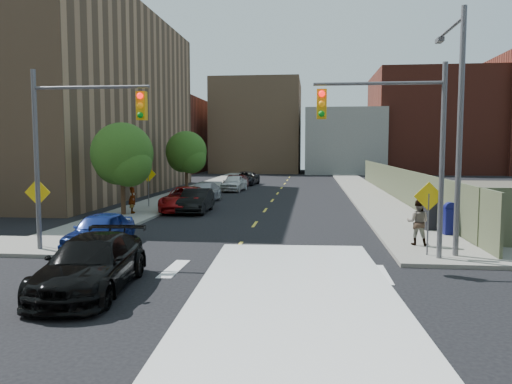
% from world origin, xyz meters
% --- Properties ---
extents(ground, '(160.00, 160.00, 0.00)m').
position_xyz_m(ground, '(0.00, 0.00, 0.00)').
color(ground, black).
rests_on(ground, ground).
extents(sidewalk_nw, '(3.50, 73.00, 0.15)m').
position_xyz_m(sidewalk_nw, '(-7.75, 41.50, 0.07)').
color(sidewalk_nw, gray).
rests_on(sidewalk_nw, ground).
extents(sidewalk_ne, '(3.50, 73.00, 0.15)m').
position_xyz_m(sidewalk_ne, '(7.75, 41.50, 0.07)').
color(sidewalk_ne, gray).
rests_on(sidewalk_ne, ground).
extents(fence_north, '(0.12, 44.00, 2.50)m').
position_xyz_m(fence_north, '(9.60, 28.00, 1.25)').
color(fence_north, '#525C40').
rests_on(fence_north, ground).
extents(building_nw, '(22.00, 30.00, 16.00)m').
position_xyz_m(building_nw, '(-22.00, 30.00, 8.00)').
color(building_nw, '#8C6B4C').
rests_on(building_nw, ground).
extents(bg_bldg_west, '(14.00, 18.00, 12.00)m').
position_xyz_m(bg_bldg_west, '(-22.00, 70.00, 6.00)').
color(bg_bldg_west, '#592319').
rests_on(bg_bldg_west, ground).
extents(bg_bldg_midwest, '(14.00, 16.00, 15.00)m').
position_xyz_m(bg_bldg_midwest, '(-6.00, 72.00, 7.50)').
color(bg_bldg_midwest, '#8C6B4C').
rests_on(bg_bldg_midwest, ground).
extents(bg_bldg_center, '(12.00, 16.00, 10.00)m').
position_xyz_m(bg_bldg_center, '(8.00, 70.00, 5.00)').
color(bg_bldg_center, gray).
rests_on(bg_bldg_center, ground).
extents(bg_bldg_east, '(18.00, 18.00, 16.00)m').
position_xyz_m(bg_bldg_east, '(22.00, 72.00, 8.00)').
color(bg_bldg_east, '#592319').
rests_on(bg_bldg_east, ground).
extents(signal_nw, '(4.59, 0.30, 7.00)m').
position_xyz_m(signal_nw, '(-5.98, 6.00, 4.53)').
color(signal_nw, '#59595E').
rests_on(signal_nw, ground).
extents(signal_ne, '(4.59, 0.30, 7.00)m').
position_xyz_m(signal_ne, '(5.98, 6.00, 4.53)').
color(signal_ne, '#59595E').
rests_on(signal_ne, ground).
extents(streetlight_ne, '(0.25, 3.70, 9.00)m').
position_xyz_m(streetlight_ne, '(8.20, 6.90, 5.22)').
color(streetlight_ne, '#59595E').
rests_on(streetlight_ne, ground).
extents(warn_sign_nw, '(1.06, 0.06, 2.83)m').
position_xyz_m(warn_sign_nw, '(-7.80, 6.50, 1.99)').
color(warn_sign_nw, '#59595E').
rests_on(warn_sign_nw, ground).
extents(warn_sign_ne, '(1.06, 0.06, 2.83)m').
position_xyz_m(warn_sign_ne, '(7.20, 6.50, 1.99)').
color(warn_sign_ne, '#59595E').
rests_on(warn_sign_ne, ground).
extents(warn_sign_midwest, '(1.06, 0.06, 2.83)m').
position_xyz_m(warn_sign_midwest, '(-7.80, 20.00, 1.99)').
color(warn_sign_midwest, '#59595E').
rests_on(warn_sign_midwest, ground).
extents(tree_west_near, '(3.66, 3.64, 5.52)m').
position_xyz_m(tree_west_near, '(-8.00, 16.05, 3.48)').
color(tree_west_near, '#332114').
rests_on(tree_west_near, ground).
extents(tree_west_far, '(3.66, 3.64, 5.52)m').
position_xyz_m(tree_west_far, '(-8.00, 31.05, 3.48)').
color(tree_west_far, '#332114').
rests_on(tree_west_far, ground).
extents(parked_car_blue, '(1.75, 4.27, 1.45)m').
position_xyz_m(parked_car_blue, '(-5.50, 7.00, 0.72)').
color(parked_car_blue, navy).
rests_on(parked_car_blue, ground).
extents(parked_car_black, '(1.67, 4.54, 1.49)m').
position_xyz_m(parked_car_black, '(-4.20, 18.40, 0.74)').
color(parked_car_black, black).
rests_on(parked_car_black, ground).
extents(parked_car_red, '(2.85, 5.76, 1.57)m').
position_xyz_m(parked_car_red, '(-4.99, 18.93, 0.78)').
color(parked_car_red, '#9C0F10').
rests_on(parked_car_red, ground).
extents(parked_car_silver, '(2.27, 5.06, 1.44)m').
position_xyz_m(parked_car_silver, '(-5.05, 24.38, 0.72)').
color(parked_car_silver, '#A9ABB1').
rests_on(parked_car_silver, ground).
extents(parked_car_white, '(2.24, 4.67, 1.54)m').
position_xyz_m(parked_car_white, '(-4.20, 33.87, 0.77)').
color(parked_car_white, silver).
rests_on(parked_car_white, ground).
extents(parked_car_maroon, '(1.91, 4.44, 1.42)m').
position_xyz_m(parked_car_maroon, '(-4.20, 34.97, 0.71)').
color(parked_car_maroon, '#380B0B').
rests_on(parked_car_maroon, ground).
extents(parked_car_grey, '(2.87, 5.43, 1.46)m').
position_xyz_m(parked_car_grey, '(-4.20, 41.67, 0.73)').
color(parked_car_grey, black).
rests_on(parked_car_grey, ground).
extents(black_sedan, '(2.62, 5.51, 1.55)m').
position_xyz_m(black_sedan, '(-3.20, 1.22, 0.78)').
color(black_sedan, black).
rests_on(black_sedan, ground).
extents(mailbox, '(0.67, 0.55, 1.47)m').
position_xyz_m(mailbox, '(9.20, 11.05, 0.86)').
color(mailbox, '#0D104F').
rests_on(mailbox, sidewalk_ne).
extents(payphone, '(0.66, 0.60, 1.85)m').
position_xyz_m(payphone, '(8.58, 12.28, 1.07)').
color(payphone, black).
rests_on(payphone, sidewalk_ne).
extents(pedestrian_west, '(0.65, 0.82, 1.95)m').
position_xyz_m(pedestrian_west, '(-7.65, 16.58, 1.13)').
color(pedestrian_west, gray).
rests_on(pedestrian_west, sidewalk_nw).
extents(pedestrian_east, '(1.06, 0.93, 1.84)m').
position_xyz_m(pedestrian_east, '(7.24, 8.39, 1.07)').
color(pedestrian_east, gray).
rests_on(pedestrian_east, sidewalk_ne).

